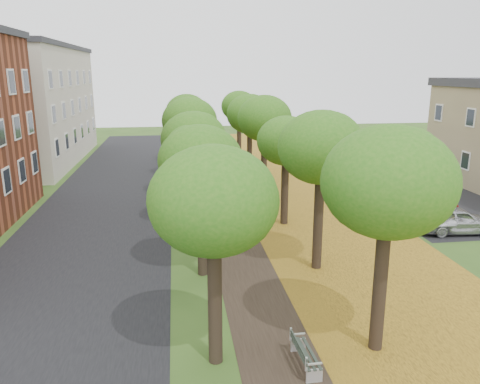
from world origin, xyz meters
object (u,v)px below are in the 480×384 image
object	(u,v)px
bench	(304,354)
car_red	(422,203)
car_grey	(390,184)
car_white	(376,178)
car_silver	(457,220)

from	to	relation	value
bench	car_red	size ratio (longest dim) A/B	0.42
car_grey	car_white	size ratio (longest dim) A/B	1.10
bench	car_white	bearing A→B (deg)	-30.73
car_grey	car_silver	bearing A→B (deg)	-158.49
car_grey	car_white	world-z (taller)	car_grey
car_red	car_white	world-z (taller)	car_white
car_silver	car_white	distance (m)	9.87
car_grey	car_red	bearing A→B (deg)	-158.49
bench	car_silver	bearing A→B (deg)	-49.63
car_grey	bench	bearing A→B (deg)	169.90
car_white	bench	bearing A→B (deg)	145.70
car_red	car_grey	bearing A→B (deg)	9.92
car_white	car_silver	bearing A→B (deg)	174.32
car_silver	car_red	distance (m)	3.44
car_silver	car_white	world-z (taller)	car_silver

